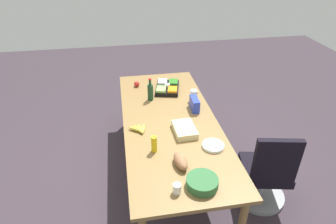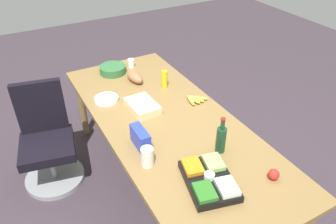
{
  "view_description": "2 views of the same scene",
  "coord_description": "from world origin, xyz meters",
  "px_view_note": "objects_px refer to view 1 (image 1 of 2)",
  "views": [
    {
      "loc": [
        -2.7,
        0.49,
        2.57
      ],
      "look_at": [
        0.07,
        0.01,
        0.83
      ],
      "focal_mm": 30.8,
      "sensor_mm": 36.0,
      "label": 1
    },
    {
      "loc": [
        1.97,
        -1.07,
        2.38
      ],
      "look_at": [
        0.0,
        0.0,
        0.86
      ],
      "focal_mm": 35.33,
      "sensor_mm": 36.0,
      "label": 2
    }
  ],
  "objects_px": {
    "bread_loaf": "(181,161)",
    "mayo_jar": "(194,96)",
    "wine_bottle": "(150,92)",
    "conference_table": "(170,125)",
    "sheet_cake": "(185,130)",
    "salad_bowl": "(202,182)",
    "paper_cup": "(177,189)",
    "mustard_bottle": "(154,144)",
    "paper_plate_stack": "(213,146)",
    "chip_bag_blue": "(195,104)",
    "veggie_tray": "(167,87)",
    "office_chair": "(265,176)",
    "banana_bunch": "(139,129)",
    "apple_red": "(137,84)"
  },
  "relations": [
    {
      "from": "conference_table",
      "to": "wine_bottle",
      "type": "relative_size",
      "value": 8.69
    },
    {
      "from": "wine_bottle",
      "to": "paper_plate_stack",
      "type": "bearing_deg",
      "value": -155.07
    },
    {
      "from": "mayo_jar",
      "to": "chip_bag_blue",
      "type": "bearing_deg",
      "value": 168.38
    },
    {
      "from": "mayo_jar",
      "to": "veggie_tray",
      "type": "relative_size",
      "value": 0.31
    },
    {
      "from": "conference_table",
      "to": "wine_bottle",
      "type": "bearing_deg",
      "value": 17.14
    },
    {
      "from": "mustard_bottle",
      "to": "salad_bowl",
      "type": "height_order",
      "value": "mustard_bottle"
    },
    {
      "from": "paper_plate_stack",
      "to": "wine_bottle",
      "type": "bearing_deg",
      "value": 24.93
    },
    {
      "from": "chip_bag_blue",
      "to": "apple_red",
      "type": "bearing_deg",
      "value": 40.85
    },
    {
      "from": "mayo_jar",
      "to": "office_chair",
      "type": "bearing_deg",
      "value": -152.63
    },
    {
      "from": "bread_loaf",
      "to": "wine_bottle",
      "type": "distance_m",
      "value": 1.28
    },
    {
      "from": "chip_bag_blue",
      "to": "paper_plate_stack",
      "type": "xyz_separation_m",
      "value": [
        -0.74,
        -0.0,
        -0.06
      ]
    },
    {
      "from": "mustard_bottle",
      "to": "paper_plate_stack",
      "type": "xyz_separation_m",
      "value": [
        -0.04,
        -0.58,
        -0.07
      ]
    },
    {
      "from": "chip_bag_blue",
      "to": "mayo_jar",
      "type": "bearing_deg",
      "value": -11.62
    },
    {
      "from": "paper_cup",
      "to": "veggie_tray",
      "type": "relative_size",
      "value": 0.19
    },
    {
      "from": "apple_red",
      "to": "paper_cup",
      "type": "bearing_deg",
      "value": -175.2
    },
    {
      "from": "sheet_cake",
      "to": "conference_table",
      "type": "bearing_deg",
      "value": 23.28
    },
    {
      "from": "office_chair",
      "to": "mustard_bottle",
      "type": "bearing_deg",
      "value": 83.06
    },
    {
      "from": "conference_table",
      "to": "paper_cup",
      "type": "height_order",
      "value": "paper_cup"
    },
    {
      "from": "veggie_tray",
      "to": "salad_bowl",
      "type": "xyz_separation_m",
      "value": [
        -1.79,
        0.01,
        0.0
      ]
    },
    {
      "from": "mayo_jar",
      "to": "sheet_cake",
      "type": "relative_size",
      "value": 0.46
    },
    {
      "from": "salad_bowl",
      "to": "wine_bottle",
      "type": "relative_size",
      "value": 0.92
    },
    {
      "from": "office_chair",
      "to": "mayo_jar",
      "type": "relative_size",
      "value": 6.69
    },
    {
      "from": "sheet_cake",
      "to": "paper_cup",
      "type": "bearing_deg",
      "value": 163.19
    },
    {
      "from": "sheet_cake",
      "to": "banana_bunch",
      "type": "bearing_deg",
      "value": 77.15
    },
    {
      "from": "mayo_jar",
      "to": "apple_red",
      "type": "bearing_deg",
      "value": 52.21
    },
    {
      "from": "paper_cup",
      "to": "bread_loaf",
      "type": "height_order",
      "value": "bread_loaf"
    },
    {
      "from": "mayo_jar",
      "to": "bread_loaf",
      "type": "xyz_separation_m",
      "value": [
        -1.15,
        0.41,
        -0.02
      ]
    },
    {
      "from": "mustard_bottle",
      "to": "paper_plate_stack",
      "type": "relative_size",
      "value": 0.78
    },
    {
      "from": "wine_bottle",
      "to": "conference_table",
      "type": "bearing_deg",
      "value": -162.86
    },
    {
      "from": "chip_bag_blue",
      "to": "mustard_bottle",
      "type": "xyz_separation_m",
      "value": [
        -0.7,
        0.58,
        0.01
      ]
    },
    {
      "from": "apple_red",
      "to": "chip_bag_blue",
      "type": "bearing_deg",
      "value": -139.15
    },
    {
      "from": "paper_cup",
      "to": "office_chair",
      "type": "bearing_deg",
      "value": -68.43
    },
    {
      "from": "veggie_tray",
      "to": "sheet_cake",
      "type": "bearing_deg",
      "value": -179.34
    },
    {
      "from": "bread_loaf",
      "to": "sheet_cake",
      "type": "bearing_deg",
      "value": -16.68
    },
    {
      "from": "conference_table",
      "to": "apple_red",
      "type": "height_order",
      "value": "apple_red"
    },
    {
      "from": "office_chair",
      "to": "banana_bunch",
      "type": "distance_m",
      "value": 1.44
    },
    {
      "from": "chip_bag_blue",
      "to": "mustard_bottle",
      "type": "distance_m",
      "value": 0.91
    },
    {
      "from": "paper_cup",
      "to": "sheet_cake",
      "type": "height_order",
      "value": "paper_cup"
    },
    {
      "from": "paper_cup",
      "to": "mustard_bottle",
      "type": "height_order",
      "value": "mustard_bottle"
    },
    {
      "from": "mayo_jar",
      "to": "paper_plate_stack",
      "type": "distance_m",
      "value": 0.95
    },
    {
      "from": "paper_plate_stack",
      "to": "apple_red",
      "type": "bearing_deg",
      "value": 23.49
    },
    {
      "from": "bread_loaf",
      "to": "apple_red",
      "type": "bearing_deg",
      "value": 9.0
    },
    {
      "from": "bread_loaf",
      "to": "mayo_jar",
      "type": "bearing_deg",
      "value": -19.76
    },
    {
      "from": "paper_cup",
      "to": "wine_bottle",
      "type": "height_order",
      "value": "wine_bottle"
    },
    {
      "from": "sheet_cake",
      "to": "wine_bottle",
      "type": "bearing_deg",
      "value": 19.25
    },
    {
      "from": "mustard_bottle",
      "to": "apple_red",
      "type": "distance_m",
      "value": 1.44
    },
    {
      "from": "chip_bag_blue",
      "to": "banana_bunch",
      "type": "xyz_separation_m",
      "value": [
        -0.34,
        0.7,
        -0.05
      ]
    },
    {
      "from": "apple_red",
      "to": "banana_bunch",
      "type": "height_order",
      "value": "apple_red"
    },
    {
      "from": "chip_bag_blue",
      "to": "paper_cup",
      "type": "xyz_separation_m",
      "value": [
        -1.26,
        0.47,
        -0.03
      ]
    },
    {
      "from": "mustard_bottle",
      "to": "banana_bunch",
      "type": "height_order",
      "value": "mustard_bottle"
    }
  ]
}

